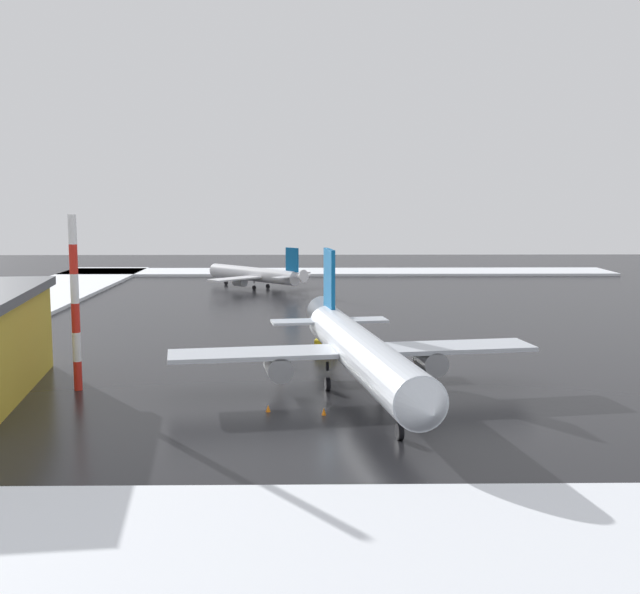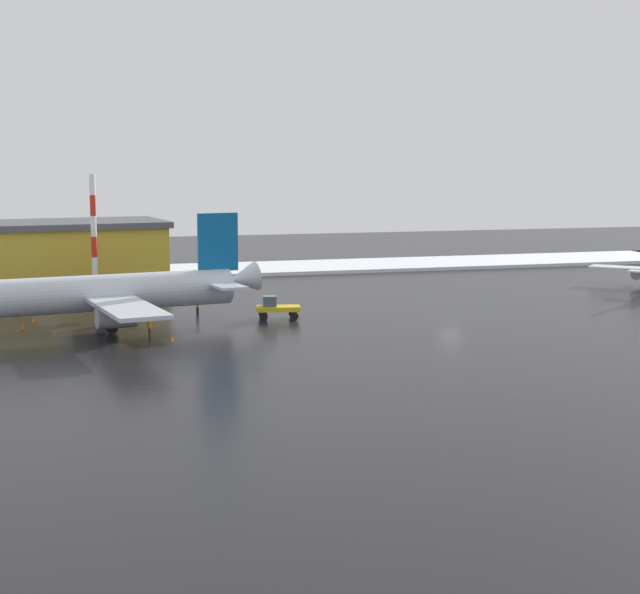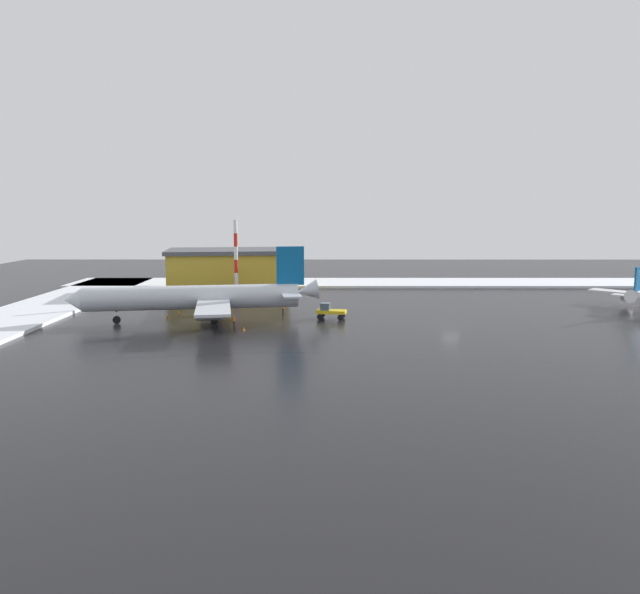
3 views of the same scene
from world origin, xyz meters
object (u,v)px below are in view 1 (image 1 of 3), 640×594
airplane_distant_tail (255,274)px  pushback_tug (328,338)px  airplane_foreground_jet (360,352)px  antenna_mast (75,303)px  ground_crew_beside_wing (406,369)px  ground_crew_near_tug (280,355)px  traffic_cone_near_nose (268,408)px  traffic_cone_wingtip_side (324,411)px  traffic_cone_mid_line (434,372)px

airplane_distant_tail → pushback_tug: airplane_distant_tail is taller
airplane_foreground_jet → antenna_mast: bearing=-105.0°
ground_crew_beside_wing → ground_crew_near_tug: size_ratio=1.00×
pushback_tug → traffic_cone_near_nose: bearing=-1.5°
ground_crew_beside_wing → traffic_cone_wingtip_side: 13.99m
traffic_cone_mid_line → traffic_cone_wingtip_side: size_ratio=1.00×
ground_crew_near_tug → traffic_cone_near_nose: ground_crew_near_tug is taller
pushback_tug → traffic_cone_wingtip_side: pushback_tug is taller
ground_crew_near_tug → antenna_mast: size_ratio=0.11×
airplane_foreground_jet → airplane_distant_tail: bearing=-179.0°
airplane_foreground_jet → ground_crew_beside_wing: size_ratio=22.26×
ground_crew_beside_wing → antenna_mast: antenna_mast is taller
ground_crew_beside_wing → traffic_cone_near_nose: size_ratio=3.11×
airplane_foreground_jet → pushback_tug: size_ratio=7.74×
ground_crew_near_tug → traffic_cone_wingtip_side: (18.09, 3.93, -0.70)m
pushback_tug → ground_crew_beside_wing: pushback_tug is taller
ground_crew_near_tug → antenna_mast: 20.72m
traffic_cone_mid_line → traffic_cone_wingtip_side: bearing=-38.0°
airplane_foreground_jet → antenna_mast: size_ratio=2.54×
traffic_cone_mid_line → antenna_mast: bearing=-80.6°
traffic_cone_wingtip_side → airplane_distant_tail: bearing=-172.7°
traffic_cone_wingtip_side → ground_crew_near_tug: bearing=-167.7°
pushback_tug → traffic_cone_mid_line: 15.60m
airplane_distant_tail → traffic_cone_near_nose: (81.86, 6.32, -2.28)m
ground_crew_beside_wing → traffic_cone_mid_line: size_ratio=3.11×
airplane_distant_tail → pushback_tug: (57.14, 11.51, -1.28)m
ground_crew_beside_wing → traffic_cone_near_nose: ground_crew_beside_wing is taller
ground_crew_near_tug → traffic_cone_near_nose: bearing=148.2°
traffic_cone_mid_line → ground_crew_beside_wing: bearing=-58.3°
traffic_cone_mid_line → pushback_tug: bearing=-142.1°
pushback_tug → airplane_distant_tail: bearing=-158.2°
antenna_mast → pushback_tug: bearing=128.7°
antenna_mast → ground_crew_beside_wing: bearing=96.9°
traffic_cone_near_nose → traffic_cone_mid_line: same height
airplane_foreground_jet → antenna_mast: 24.48m
airplane_foreground_jet → traffic_cone_mid_line: size_ratio=69.22×
pushback_tug → ground_crew_near_tug: bearing=-22.1°
airplane_foreground_jet → traffic_cone_mid_line: (-7.69, 7.34, -3.47)m
ground_crew_near_tug → traffic_cone_wingtip_side: bearing=161.7°
traffic_cone_near_nose → ground_crew_beside_wing: bearing=131.8°
ground_crew_near_tug → antenna_mast: (9.89, -16.99, 6.54)m
airplane_distant_tail → traffic_cone_mid_line: airplane_distant_tail is taller
airplane_foreground_jet → airplane_distant_tail: size_ratio=1.85×
pushback_tug → antenna_mast: size_ratio=0.33×
ground_crew_near_tug → airplane_foreground_jet: bearing=179.1°
airplane_foreground_jet → ground_crew_beside_wing: airplane_foreground_jet is taller
airplane_foreground_jet → traffic_cone_near_nose: airplane_foreground_jet is taller
pushback_tug → traffic_cone_mid_line: pushback_tug is taller
pushback_tug → traffic_cone_near_nose: (24.72, -5.19, -1.01)m
airplane_foreground_jet → traffic_cone_near_nose: (4.74, -7.42, -3.47)m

